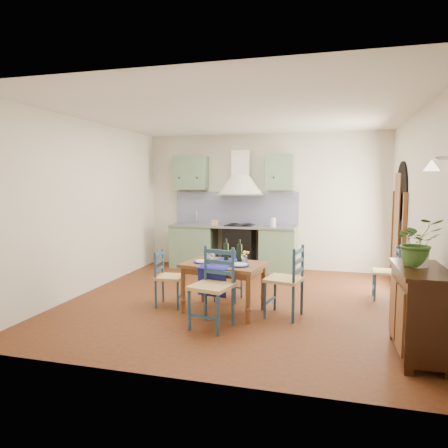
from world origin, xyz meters
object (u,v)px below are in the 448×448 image
at_px(sideboard, 420,309).
at_px(potted_plant, 417,242).
at_px(dining_table, 224,269).
at_px(chair_near, 213,287).

relative_size(sideboard, potted_plant, 2.07).
xyz_separation_m(dining_table, potted_plant, (2.28, -0.77, 0.58)).
bearing_deg(dining_table, chair_near, -88.39).
bearing_deg(sideboard, potted_plant, 108.35).
bearing_deg(chair_near, sideboard, -6.96).
relative_size(dining_table, chair_near, 1.20).
distance_m(dining_table, chair_near, 0.61).
relative_size(chair_near, sideboard, 0.95).
xyz_separation_m(chair_near, sideboard, (2.30, -0.28, -0.01)).
height_order(sideboard, potted_plant, potted_plant).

